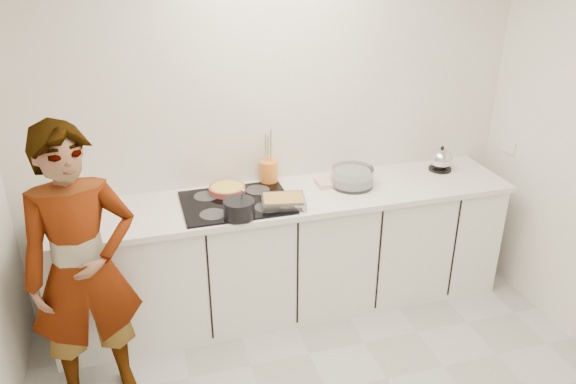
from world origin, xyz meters
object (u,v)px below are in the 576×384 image
object	(u,v)px
tart_dish	(227,189)
kettle	(441,160)
utensil_crock	(269,172)
saucepan	(239,209)
hob	(236,203)
cook	(83,271)
baking_dish	(283,201)
mixing_bowl	(352,178)

from	to	relation	value
tart_dish	kettle	world-z (taller)	kettle
kettle	utensil_crock	xyz separation A→B (m)	(-1.31, 0.14, 0.00)
saucepan	hob	bearing A→B (deg)	83.95
hob	utensil_crock	bearing A→B (deg)	42.71
saucepan	cook	bearing A→B (deg)	-163.46
baking_dish	kettle	size ratio (longest dim) A/B	1.55
mixing_bowl	cook	world-z (taller)	cook
hob	baking_dish	bearing A→B (deg)	-24.91
hob	saucepan	bearing A→B (deg)	-96.05
baking_dish	mixing_bowl	size ratio (longest dim) A/B	0.83
hob	cook	bearing A→B (deg)	-152.83
saucepan	cook	distance (m)	0.99
baking_dish	utensil_crock	distance (m)	0.41
mixing_bowl	cook	xyz separation A→B (m)	(-1.82, -0.54, -0.11)
saucepan	mixing_bowl	xyz separation A→B (m)	(0.87, 0.26, -0.01)
cook	tart_dish	bearing A→B (deg)	25.49
hob	mixing_bowl	xyz separation A→B (m)	(0.85, 0.05, 0.06)
baking_dish	mixing_bowl	xyz separation A→B (m)	(0.56, 0.18, 0.02)
saucepan	baking_dish	xyz separation A→B (m)	(0.31, 0.08, -0.02)
baking_dish	mixing_bowl	distance (m)	0.59
utensil_crock	mixing_bowl	bearing A→B (deg)	-22.24
mixing_bowl	cook	size ratio (longest dim) A/B	0.22
baking_dish	utensil_crock	size ratio (longest dim) A/B	1.92
saucepan	baking_dish	distance (m)	0.32
tart_dish	hob	bearing A→B (deg)	-80.29
mixing_bowl	kettle	distance (m)	0.76
hob	cook	world-z (taller)	cook
baking_dish	saucepan	bearing A→B (deg)	-165.35
hob	tart_dish	bearing A→B (deg)	99.71
utensil_crock	cook	xyz separation A→B (m)	(-1.26, -0.77, -0.13)
baking_dish	kettle	xyz separation A→B (m)	(1.32, 0.27, 0.04)
saucepan	kettle	world-z (taller)	saucepan
tart_dish	utensil_crock	size ratio (longest dim) A/B	2.02
tart_dish	mixing_bowl	size ratio (longest dim) A/B	0.87
hob	cook	size ratio (longest dim) A/B	0.42
saucepan	kettle	size ratio (longest dim) A/B	1.02
hob	kettle	xyz separation A→B (m)	(1.61, 0.14, 0.07)
tart_dish	mixing_bowl	xyz separation A→B (m)	(0.88, -0.12, 0.03)
utensil_crock	cook	bearing A→B (deg)	-148.63
saucepan	utensil_crock	distance (m)	0.58
hob	baking_dish	xyz separation A→B (m)	(0.29, -0.13, 0.04)
saucepan	mixing_bowl	bearing A→B (deg)	16.71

